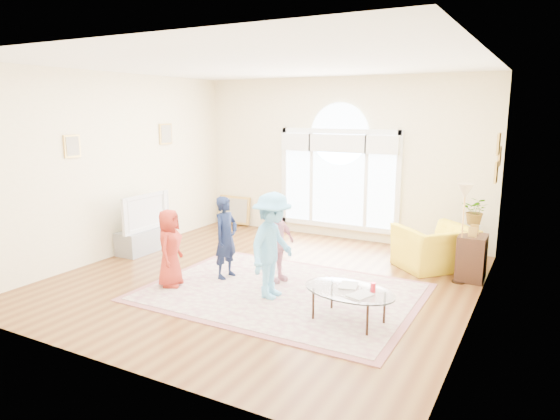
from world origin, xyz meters
The scene contains 17 objects.
ground centered at (0.00, 0.00, 0.00)m, with size 6.00×6.00×0.00m, color #572E13.
room_shell centered at (0.01, 2.83, 1.57)m, with size 6.00×6.00×6.00m.
area_rug centered at (0.49, -0.35, 0.01)m, with size 3.60×2.60×0.02m, color beige.
rug_border centered at (0.49, -0.35, 0.01)m, with size 3.80×2.80×0.01m, color #9B5B5B.
tv_console centered at (-2.75, 0.30, 0.21)m, with size 0.45×1.00×0.42m, color gray.
television centered at (-2.74, 0.30, 0.75)m, with size 0.17×1.14×0.66m.
coffee_table centered at (1.70, -0.85, 0.40)m, with size 1.29×0.94×0.54m.
armchair centered at (2.16, 1.81, 0.36)m, with size 1.10×0.96×0.71m, color yellow.
side_cabinet centered at (2.78, 1.54, 0.35)m, with size 0.40×0.50×0.70m, color black.
floor_lamp centered at (2.65, 1.31, 1.28)m, with size 0.24×0.24×1.51m.
plant_pedestal centered at (2.70, 2.30, 0.35)m, with size 0.20×0.20×0.70m, color white.
potted_plant centered at (2.70, 2.30, 0.93)m, with size 0.42×0.37×0.47m, color #33722D.
leaning_picture centered at (-2.47, 2.90, 0.00)m, with size 0.80×0.05×0.62m, color tan.
child_red centered at (-1.06, -0.90, 0.59)m, with size 0.56×0.36×1.14m, color #A62C1E.
child_navy centered at (-0.55, -0.20, 0.65)m, with size 0.46×0.30×1.26m, color #121C3A.
child_pink centered at (0.22, 0.01, 0.60)m, with size 0.68×0.28×1.16m, color pink.
child_blue centered at (0.49, -0.59, 0.75)m, with size 0.95×0.54×1.47m, color #61B7F0.
Camera 1 is at (3.71, -6.29, 2.57)m, focal length 32.00 mm.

